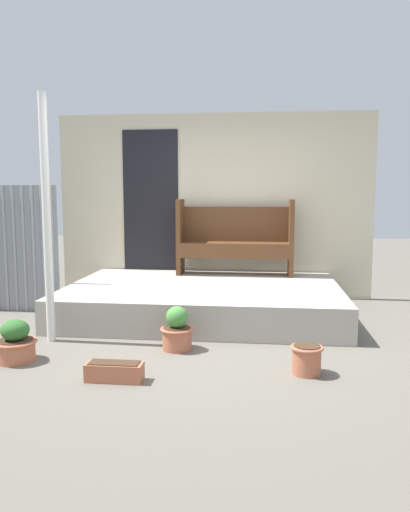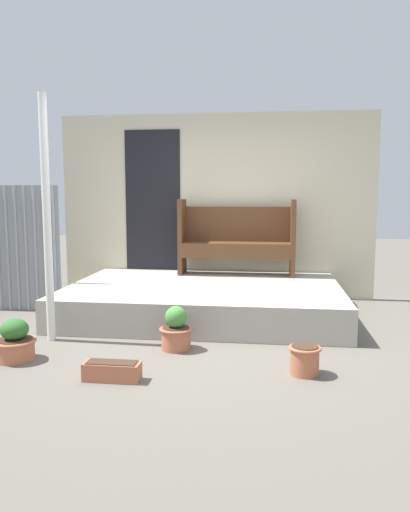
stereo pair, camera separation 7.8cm
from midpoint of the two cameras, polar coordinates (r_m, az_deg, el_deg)
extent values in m
plane|color=#666056|center=(5.10, -0.64, -9.75)|extent=(24.00, 24.00, 0.00)
cube|color=#A8A399|center=(6.15, 0.32, -5.01)|extent=(3.28, 2.27, 0.37)
cube|color=beige|center=(7.17, 1.47, 5.70)|extent=(4.48, 0.06, 2.60)
cube|color=black|center=(7.28, -5.68, 6.34)|extent=(0.80, 0.02, 2.00)
cylinder|color=gray|center=(6.75, -21.35, 0.79)|extent=(0.04, 0.04, 1.58)
cylinder|color=gray|center=(6.69, -20.41, 0.78)|extent=(0.04, 0.04, 1.58)
cylinder|color=gray|center=(6.63, -19.46, 0.77)|extent=(0.04, 0.04, 1.58)
cylinder|color=gray|center=(6.58, -18.49, 0.76)|extent=(0.04, 0.04, 1.58)
cylinder|color=gray|center=(6.52, -17.50, 0.75)|extent=(0.04, 0.04, 1.58)
cylinder|color=gray|center=(6.47, -16.50, 0.73)|extent=(0.04, 0.04, 1.58)
cylinder|color=white|center=(5.18, -17.21, 3.98)|extent=(0.08, 0.08, 2.45)
cube|color=#54331C|center=(6.92, -2.32, 2.23)|extent=(0.06, 0.40, 1.03)
cube|color=#54331C|center=(6.83, 10.32, 2.05)|extent=(0.06, 0.40, 1.03)
cube|color=#54331C|center=(6.84, 3.95, 1.39)|extent=(1.46, 0.40, 0.04)
cube|color=#54331C|center=(6.67, 3.85, 0.36)|extent=(1.45, 0.03, 0.16)
cube|color=#54331C|center=(7.00, 4.06, 3.67)|extent=(1.45, 0.04, 0.48)
cylinder|color=#B76647|center=(4.83, -20.41, -10.03)|extent=(0.33, 0.33, 0.19)
torus|color=#B76647|center=(4.81, -20.45, -9.08)|extent=(0.37, 0.37, 0.02)
cylinder|color=#422D1E|center=(4.80, -20.46, -8.90)|extent=(0.30, 0.30, 0.01)
ellipsoid|color=#2D6628|center=(4.78, -20.51, -7.86)|extent=(0.25, 0.25, 0.19)
cylinder|color=#B76647|center=(4.84, -2.85, -9.40)|extent=(0.28, 0.28, 0.21)
torus|color=#B76647|center=(4.82, -2.86, -8.33)|extent=(0.32, 0.32, 0.02)
cylinder|color=#422D1E|center=(4.81, -2.86, -8.14)|extent=(0.26, 0.26, 0.01)
ellipsoid|color=#478C3D|center=(4.79, -2.87, -6.98)|extent=(0.21, 0.21, 0.21)
cylinder|color=#B76647|center=(4.28, 11.84, -11.62)|extent=(0.24, 0.24, 0.24)
torus|color=#B76647|center=(4.25, 11.88, -10.26)|extent=(0.27, 0.27, 0.02)
cylinder|color=#422D1E|center=(4.25, 11.88, -10.05)|extent=(0.22, 0.22, 0.01)
cube|color=#B76647|center=(4.15, -10.03, -12.86)|extent=(0.46, 0.16, 0.14)
cube|color=#422D1E|center=(4.13, -10.06, -11.87)|extent=(0.40, 0.14, 0.01)
camera|label=1|loc=(0.04, -89.58, 0.05)|focal=35.00mm
camera|label=2|loc=(0.04, 90.42, -0.05)|focal=35.00mm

